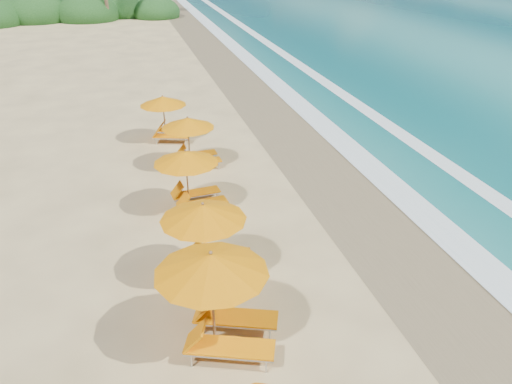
% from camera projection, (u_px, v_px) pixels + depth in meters
% --- Properties ---
extents(ground, '(160.00, 160.00, 0.00)m').
position_uv_depth(ground, '(256.00, 226.00, 16.28)').
color(ground, '#D2B97B').
rests_on(ground, ground).
extents(wet_sand, '(4.00, 160.00, 0.01)m').
position_uv_depth(wet_sand, '(372.00, 210.00, 17.20)').
color(wet_sand, olive).
rests_on(wet_sand, ground).
extents(surf_foam, '(4.00, 160.00, 0.01)m').
position_uv_depth(surf_foam, '(444.00, 200.00, 17.81)').
color(surf_foam, white).
rests_on(surf_foam, ground).
extents(station_1, '(3.20, 3.15, 2.48)m').
position_uv_depth(station_1, '(221.00, 295.00, 11.01)').
color(station_1, olive).
rests_on(station_1, ground).
extents(station_2, '(2.65, 2.51, 2.26)m').
position_uv_depth(station_2, '(211.00, 236.00, 13.36)').
color(station_2, olive).
rests_on(station_2, ground).
extents(station_3, '(2.45, 2.31, 2.12)m').
position_uv_depth(station_3, '(192.00, 175.00, 16.83)').
color(station_3, olive).
rests_on(station_3, ground).
extents(station_4, '(2.27, 2.11, 2.06)m').
position_uv_depth(station_4, '(193.00, 138.00, 19.92)').
color(station_4, olive).
rests_on(station_4, ground).
extents(station_5, '(2.57, 2.51, 2.03)m').
position_uv_depth(station_5, '(168.00, 115.00, 22.49)').
color(station_5, olive).
rests_on(station_5, ground).
extents(treeline, '(25.80, 8.80, 9.74)m').
position_uv_depth(treeline, '(47.00, 11.00, 52.80)').
color(treeline, '#163D14').
rests_on(treeline, ground).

